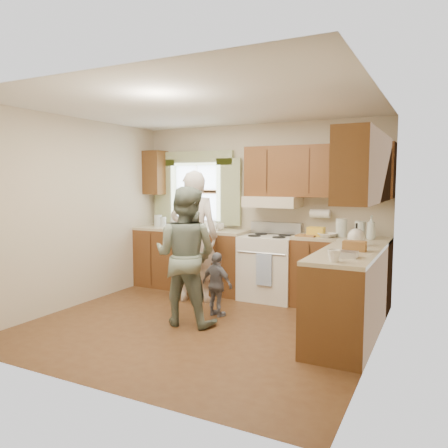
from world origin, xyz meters
The scene contains 6 objects.
room centered at (0.00, 0.00, 1.25)m, with size 3.80×3.80×3.80m.
kitchen_fixtures centered at (0.61, 1.08, 0.84)m, with size 3.80×2.25×2.15m.
stove centered at (0.30, 1.44, 0.47)m, with size 0.76×0.67×1.07m.
woman_left centered at (-0.59, 0.85, 0.91)m, with size 0.66×0.43×1.81m, color silver.
woman_right centered at (-0.19, -0.02, 0.80)m, with size 0.78×0.61×1.61m, color #244235.
child centered at (0.01, 0.38, 0.40)m, with size 0.47×0.19×0.80m, color gray.
Camera 1 is at (2.47, -4.28, 1.67)m, focal length 35.00 mm.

